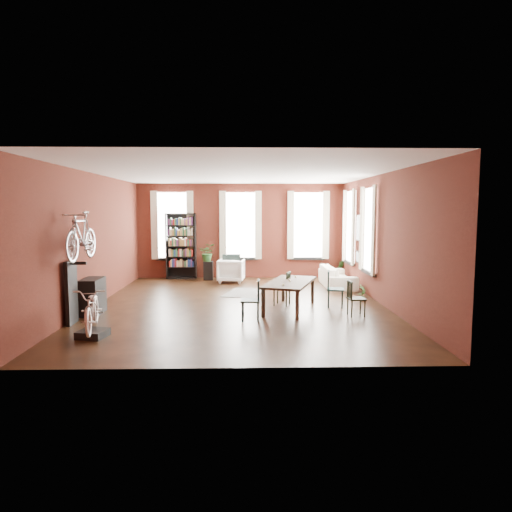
{
  "coord_description": "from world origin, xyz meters",
  "views": [
    {
      "loc": [
        0.12,
        -11.03,
        2.33
      ],
      "look_at": [
        0.42,
        0.6,
        1.14
      ],
      "focal_mm": 32.0,
      "sensor_mm": 36.0,
      "label": 1
    }
  ],
  "objects_px": {
    "dining_chair_a": "(250,300)",
    "dining_chair_d": "(335,289)",
    "dining_table": "(290,296)",
    "bookshelf": "(181,246)",
    "dining_chair_c": "(356,299)",
    "bike_trainer": "(93,334)",
    "plant_stand": "(208,271)",
    "cream_sofa": "(337,273)",
    "console_table": "(92,296)",
    "white_armchair": "(231,270)",
    "bicycle_floor": "(92,288)",
    "dining_chair_b": "(282,288)"
  },
  "relations": [
    {
      "from": "dining_chair_b",
      "to": "bike_trainer",
      "type": "distance_m",
      "value": 4.62
    },
    {
      "from": "dining_chair_d",
      "to": "bike_trainer",
      "type": "xyz_separation_m",
      "value": [
        -4.96,
        -2.5,
        -0.36
      ]
    },
    {
      "from": "dining_chair_b",
      "to": "cream_sofa",
      "type": "bearing_deg",
      "value": 165.3
    },
    {
      "from": "bookshelf",
      "to": "bike_trainer",
      "type": "relative_size",
      "value": 4.67
    },
    {
      "from": "white_armchair",
      "to": "cream_sofa",
      "type": "xyz_separation_m",
      "value": [
        3.25,
        -0.87,
        -0.0
      ]
    },
    {
      "from": "dining_chair_b",
      "to": "console_table",
      "type": "relative_size",
      "value": 1.02
    },
    {
      "from": "dining_chair_c",
      "to": "plant_stand",
      "type": "relative_size",
      "value": 1.26
    },
    {
      "from": "dining_chair_a",
      "to": "white_armchair",
      "type": "distance_m",
      "value": 5.1
    },
    {
      "from": "dining_chair_d",
      "to": "dining_chair_a",
      "type": "bearing_deg",
      "value": 133.5
    },
    {
      "from": "console_table",
      "to": "bicycle_floor",
      "type": "height_order",
      "value": "bicycle_floor"
    },
    {
      "from": "console_table",
      "to": "plant_stand",
      "type": "distance_m",
      "value": 5.37
    },
    {
      "from": "console_table",
      "to": "dining_chair_b",
      "type": "bearing_deg",
      "value": 10.88
    },
    {
      "from": "dining_table",
      "to": "bike_trainer",
      "type": "relative_size",
      "value": 4.17
    },
    {
      "from": "dining_chair_c",
      "to": "bicycle_floor",
      "type": "height_order",
      "value": "bicycle_floor"
    },
    {
      "from": "dining_chair_b",
      "to": "bicycle_floor",
      "type": "distance_m",
      "value": 4.61
    },
    {
      "from": "dining_chair_b",
      "to": "bookshelf",
      "type": "bearing_deg",
      "value": -124.29
    },
    {
      "from": "bookshelf",
      "to": "console_table",
      "type": "xyz_separation_m",
      "value": [
        -1.28,
        -5.2,
        -0.7
      ]
    },
    {
      "from": "dining_chair_c",
      "to": "dining_chair_d",
      "type": "xyz_separation_m",
      "value": [
        -0.27,
        0.95,
        0.04
      ]
    },
    {
      "from": "dining_chair_a",
      "to": "plant_stand",
      "type": "relative_size",
      "value": 1.39
    },
    {
      "from": "dining_table",
      "to": "console_table",
      "type": "relative_size",
      "value": 2.45
    },
    {
      "from": "dining_chair_d",
      "to": "bookshelf",
      "type": "relative_size",
      "value": 0.39
    },
    {
      "from": "bookshelf",
      "to": "cream_sofa",
      "type": "height_order",
      "value": "bookshelf"
    },
    {
      "from": "dining_table",
      "to": "bicycle_floor",
      "type": "distance_m",
      "value": 4.45
    },
    {
      "from": "dining_chair_b",
      "to": "white_armchair",
      "type": "distance_m",
      "value": 3.79
    },
    {
      "from": "dining_chair_b",
      "to": "plant_stand",
      "type": "bearing_deg",
      "value": -131.67
    },
    {
      "from": "dining_chair_a",
      "to": "bike_trainer",
      "type": "relative_size",
      "value": 1.82
    },
    {
      "from": "dining_chair_b",
      "to": "bicycle_floor",
      "type": "height_order",
      "value": "bicycle_floor"
    },
    {
      "from": "bookshelf",
      "to": "bicycle_floor",
      "type": "distance_m",
      "value": 7.12
    },
    {
      "from": "console_table",
      "to": "bookshelf",
      "type": "bearing_deg",
      "value": 76.17
    },
    {
      "from": "dining_chair_a",
      "to": "dining_chair_c",
      "type": "height_order",
      "value": "dining_chair_a"
    },
    {
      "from": "plant_stand",
      "to": "bicycle_floor",
      "type": "bearing_deg",
      "value": -103.1
    },
    {
      "from": "dining_table",
      "to": "bookshelf",
      "type": "distance_m",
      "value": 5.89
    },
    {
      "from": "plant_stand",
      "to": "white_armchair",
      "type": "bearing_deg",
      "value": -34.01
    },
    {
      "from": "dining_table",
      "to": "cream_sofa",
      "type": "height_order",
      "value": "cream_sofa"
    },
    {
      "from": "dining_chair_a",
      "to": "white_armchair",
      "type": "relative_size",
      "value": 1.04
    },
    {
      "from": "white_armchair",
      "to": "cream_sofa",
      "type": "height_order",
      "value": "white_armchair"
    },
    {
      "from": "dining_chair_a",
      "to": "dining_chair_b",
      "type": "bearing_deg",
      "value": 155.64
    },
    {
      "from": "dining_table",
      "to": "white_armchair",
      "type": "height_order",
      "value": "white_armchair"
    },
    {
      "from": "plant_stand",
      "to": "bicycle_floor",
      "type": "xyz_separation_m",
      "value": [
        -1.58,
        -6.78,
        0.59
      ]
    },
    {
      "from": "bike_trainer",
      "to": "plant_stand",
      "type": "distance_m",
      "value": 6.99
    },
    {
      "from": "dining_chair_a",
      "to": "dining_chair_d",
      "type": "height_order",
      "value": "dining_chair_d"
    },
    {
      "from": "plant_stand",
      "to": "dining_chair_c",
      "type": "bearing_deg",
      "value": -55.21
    },
    {
      "from": "dining_chair_a",
      "to": "white_armchair",
      "type": "bearing_deg",
      "value": -170.72
    },
    {
      "from": "dining_chair_a",
      "to": "dining_chair_d",
      "type": "distance_m",
      "value": 2.43
    },
    {
      "from": "dining_chair_b",
      "to": "white_armchair",
      "type": "relative_size",
      "value": 1.0
    },
    {
      "from": "dining_chair_d",
      "to": "bike_trainer",
      "type": "distance_m",
      "value": 5.57
    },
    {
      "from": "dining_table",
      "to": "cream_sofa",
      "type": "relative_size",
      "value": 0.94
    },
    {
      "from": "white_armchair",
      "to": "cream_sofa",
      "type": "distance_m",
      "value": 3.37
    },
    {
      "from": "white_armchair",
      "to": "bicycle_floor",
      "type": "bearing_deg",
      "value": 76.44
    },
    {
      "from": "plant_stand",
      "to": "dining_chair_b",
      "type": "bearing_deg",
      "value": -62.55
    }
  ]
}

